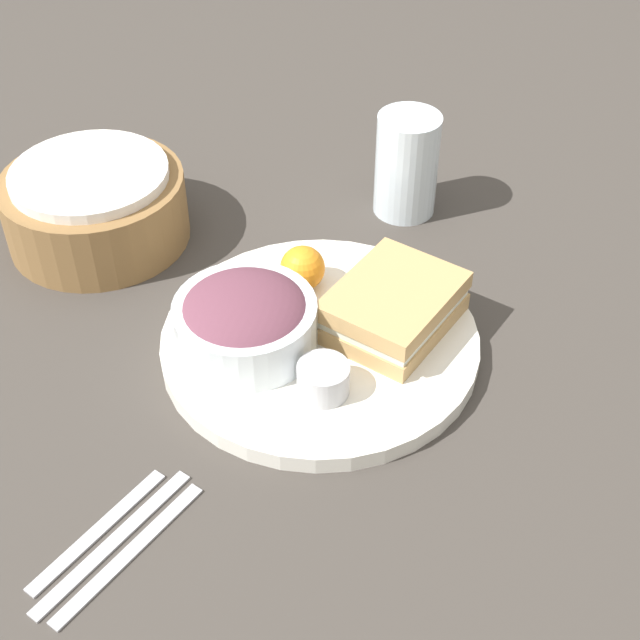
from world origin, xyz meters
The scene contains 11 objects.
ground_plane centered at (0.00, 0.00, 0.00)m, with size 4.00×4.00×0.00m, color #3D3833.
plate centered at (0.00, 0.00, 0.01)m, with size 0.31×0.31×0.02m, color white.
sandwich centered at (0.07, -0.03, 0.04)m, with size 0.16×0.15×0.05m.
salad_bowl centered at (-0.07, 0.03, 0.05)m, with size 0.14×0.14×0.06m.
dressing_cup centered at (-0.04, -0.07, 0.03)m, with size 0.05×0.05×0.03m, color #B7B7BC.
orange_wedge centered at (0.03, 0.07, 0.04)m, with size 0.05×0.05×0.05m, color orange.
drink_glass centered at (0.21, 0.15, 0.06)m, with size 0.07×0.07×0.12m, color silver.
bread_basket centered at (-0.11, 0.29, 0.04)m, with size 0.20×0.20×0.09m.
fork centered at (-0.26, -0.12, 0.00)m, with size 0.16×0.01×0.01m, color #B2B2B7.
knife centered at (-0.26, -0.10, 0.00)m, with size 0.17×0.01×0.01m, color #B2B2B7.
spoon centered at (-0.27, -0.09, 0.00)m, with size 0.14×0.01×0.01m, color #B2B2B7.
Camera 1 is at (-0.34, -0.54, 0.61)m, focal length 50.00 mm.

